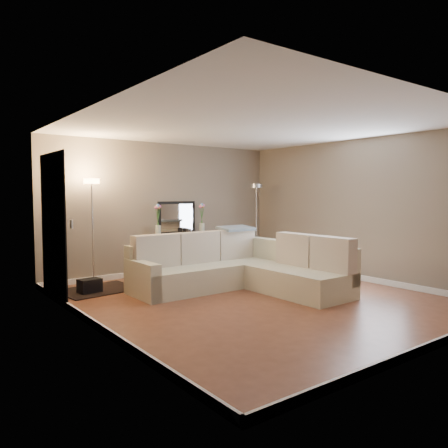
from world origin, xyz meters
TOP-DOWN VIEW (x-y plane):
  - floor at (0.00, 0.00)m, footprint 5.00×5.50m
  - ceiling at (0.00, 0.00)m, footprint 5.00×5.50m
  - wall_back at (0.00, 2.76)m, footprint 5.00×0.02m
  - wall_front at (0.00, -2.76)m, footprint 5.00×0.02m
  - wall_left at (-2.51, 0.00)m, footprint 0.02×5.50m
  - wall_right at (2.51, 0.00)m, footprint 0.02×5.50m
  - baseboard_back at (0.00, 2.73)m, footprint 5.00×0.03m
  - baseboard_front at (0.00, -2.73)m, footprint 5.00×0.03m
  - baseboard_left at (-2.48, 0.00)m, footprint 0.03×5.50m
  - baseboard_right at (2.48, 0.00)m, footprint 0.03×5.50m
  - doorway at (-2.48, 1.70)m, footprint 0.02×1.20m
  - switch_plate at (-2.48, 0.85)m, footprint 0.02×0.08m
  - sectional_sofa at (0.23, 0.70)m, footprint 2.69×2.56m
  - throw_blanket at (0.70, 1.36)m, footprint 0.70×0.43m
  - console_table at (0.17, 2.57)m, footprint 1.21×0.33m
  - leaning_mirror at (0.24, 2.73)m, footprint 0.85×0.05m
  - table_decor at (0.23, 2.54)m, footprint 0.51×0.11m
  - flower_vase_left at (-0.27, 2.57)m, footprint 0.14×0.11m
  - flower_vase_right at (0.75, 2.57)m, footprint 0.14×0.11m
  - floor_lamp_lit at (-1.64, 2.39)m, footprint 0.29×0.29m
  - floor_lamp_unlit at (1.95, 2.23)m, footprint 0.31×0.31m
  - charcoal_rug at (-1.69, 2.03)m, footprint 1.31×1.05m
  - black_bag at (-1.88, 1.90)m, footprint 0.37×0.28m

SIDE VIEW (x-z plane):
  - floor at x=0.00m, z-range -0.01..0.00m
  - charcoal_rug at x=-1.69m, z-range 0.00..0.02m
  - baseboard_back at x=0.00m, z-range 0.00..0.10m
  - baseboard_front at x=0.00m, z-range 0.00..0.10m
  - baseboard_left at x=-2.48m, z-range 0.00..0.10m
  - baseboard_right at x=2.48m, z-range 0.00..0.10m
  - black_bag at x=-1.88m, z-range 0.01..0.23m
  - sectional_sofa at x=0.23m, z-range -0.12..0.82m
  - console_table at x=0.17m, z-range 0.05..0.79m
  - table_decor at x=0.23m, z-range 0.74..0.86m
  - throw_blanket at x=0.70m, z-range 0.91..1.00m
  - flower_vase_left at x=-0.27m, z-range 0.72..1.35m
  - flower_vase_right at x=0.75m, z-range 0.72..1.35m
  - doorway at x=-2.48m, z-range 0.00..2.20m
  - leaning_mirror at x=0.24m, z-range 0.78..1.44m
  - switch_plate at x=-2.48m, z-range 1.14..1.26m
  - floor_lamp_unlit at x=1.95m, z-range 0.37..2.18m
  - wall_back at x=0.00m, z-range 0.00..2.60m
  - wall_front at x=0.00m, z-range 0.00..2.60m
  - wall_left at x=-2.51m, z-range 0.00..2.60m
  - wall_right at x=2.51m, z-range 0.00..2.60m
  - floor_lamp_lit at x=-1.64m, z-range 0.38..2.24m
  - ceiling at x=0.00m, z-range 2.60..2.61m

